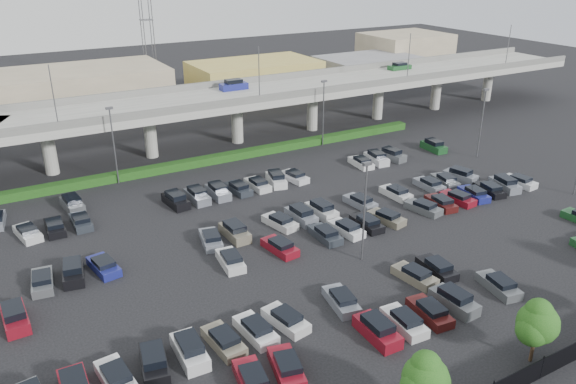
{
  "coord_description": "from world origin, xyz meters",
  "views": [
    {
      "loc": [
        -30.32,
        -46.64,
        28.19
      ],
      "look_at": [
        -0.28,
        6.35,
        2.0
      ],
      "focal_mm": 35.0,
      "sensor_mm": 36.0,
      "label": 1
    }
  ],
  "objects": [
    {
      "name": "ground",
      "position": [
        0.0,
        0.0,
        0.0
      ],
      "size": [
        280.0,
        280.0,
        0.0
      ],
      "primitive_type": "plane",
      "color": "black"
    },
    {
      "name": "fence",
      "position": [
        -0.05,
        -28.0,
        0.9
      ],
      "size": [
        70.0,
        0.1,
        2.0
      ],
      "color": "black",
      "rests_on": "ground"
    },
    {
      "name": "overpass",
      "position": [
        -0.25,
        32.01,
        6.97
      ],
      "size": [
        150.0,
        13.0,
        15.8
      ],
      "color": "gray",
      "rests_on": "ground"
    },
    {
      "name": "tree_row",
      "position": [
        0.7,
        -26.53,
        3.52
      ],
      "size": [
        65.07,
        3.66,
        5.94
      ],
      "color": "#332316",
      "rests_on": "ground"
    },
    {
      "name": "parked_cars",
      "position": [
        -2.15,
        -2.51,
        0.61
      ],
      "size": [
        62.93,
        41.65,
        1.67
      ],
      "color": "#1C4F24",
      "rests_on": "ground"
    },
    {
      "name": "comm_tower",
      "position": [
        4.0,
        74.0,
        15.61
      ],
      "size": [
        2.4,
        2.4,
        30.0
      ],
      "color": "#515156",
      "rests_on": "ground"
    },
    {
      "name": "light_poles",
      "position": [
        -4.13,
        2.0,
        6.24
      ],
      "size": [
        66.9,
        48.38,
        10.3
      ],
      "color": "#515156",
      "rests_on": "ground"
    },
    {
      "name": "hedge",
      "position": [
        0.0,
        25.0,
        0.55
      ],
      "size": [
        66.0,
        1.6,
        1.1
      ],
      "primitive_type": "cube",
      "color": "#193E12",
      "rests_on": "ground"
    },
    {
      "name": "distant_buildings",
      "position": [
        12.38,
        61.81,
        3.74
      ],
      "size": [
        138.0,
        24.0,
        9.0
      ],
      "color": "slate",
      "rests_on": "ground"
    }
  ]
}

